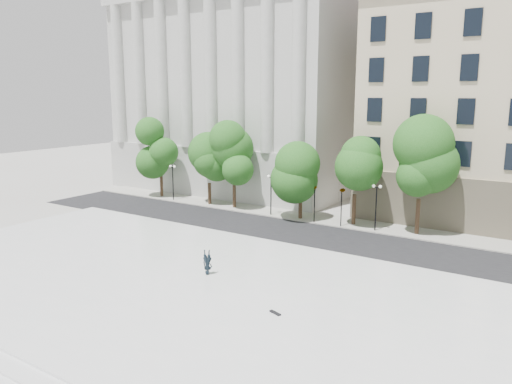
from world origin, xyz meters
TOP-DOWN VIEW (x-y plane):
  - ground at (0.00, 0.00)m, footprint 160.00×160.00m
  - plaza at (0.00, 3.00)m, footprint 44.00×22.00m
  - street at (0.00, 18.00)m, footprint 60.00×8.00m
  - far_sidewalk at (0.00, 24.00)m, footprint 60.00×4.00m
  - building_west at (-17.00, 38.57)m, footprint 31.50×27.65m
  - traffic_light_west at (-0.18, 22.30)m, footprint 1.01×1.96m
  - traffic_light_east at (2.56, 22.30)m, footprint 1.13×1.88m
  - person_lying at (0.66, 4.96)m, footprint 1.22×1.78m
  - skateboard at (7.48, 2.26)m, footprint 0.79×0.43m
  - street_trees at (-1.04, 23.34)m, footprint 46.43×5.02m
  - lamp_posts at (0.08, 22.60)m, footprint 36.84×0.28m

SIDE VIEW (x-z plane):
  - ground at x=0.00m, z-range 0.00..0.00m
  - street at x=0.00m, z-range 0.00..0.02m
  - far_sidewalk at x=0.00m, z-range 0.00..0.12m
  - plaza at x=0.00m, z-range 0.00..0.45m
  - skateboard at x=7.48m, z-range 0.45..0.53m
  - person_lying at x=0.66m, z-range 0.45..0.91m
  - lamp_posts at x=0.08m, z-range 0.74..5.14m
  - traffic_light_east at x=2.56m, z-range 1.63..5.88m
  - traffic_light_west at x=-0.18m, z-range 1.64..5.91m
  - street_trees at x=-1.04m, z-range 1.31..9.44m
  - building_west at x=-17.00m, z-range 0.09..25.69m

